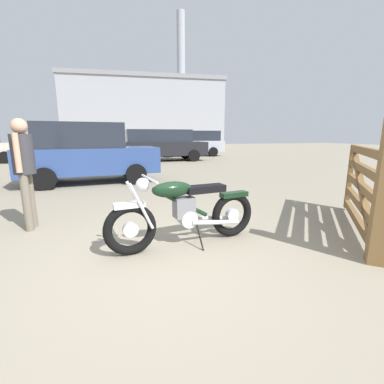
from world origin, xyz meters
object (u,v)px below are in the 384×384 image
object	(u,v)px
timber_gate	(366,188)
pale_sedan_back	(162,144)
dark_sedan_left	(105,144)
bystander	(24,163)
blue_hatchback_right	(191,142)
vintage_motorcycle	(184,212)
red_hatchback_near	(88,152)

from	to	relation	value
timber_gate	pale_sedan_back	distance (m)	12.28
timber_gate	dark_sedan_left	bearing A→B (deg)	54.90
bystander	blue_hatchback_right	size ratio (longest dim) A/B	0.34
vintage_motorcycle	red_hatchback_near	distance (m)	5.67
bystander	blue_hatchback_right	distance (m)	15.22
red_hatchback_near	pale_sedan_back	distance (m)	7.29
vintage_motorcycle	timber_gate	size ratio (longest dim) A/B	1.02
vintage_motorcycle	pale_sedan_back	size ratio (longest dim) A/B	0.44
red_hatchback_near	dark_sedan_left	xyz separation A→B (m)	(0.38, 7.77, 0.00)
red_hatchback_near	pale_sedan_back	xyz separation A→B (m)	(3.49, 6.40, 0.02)
vintage_motorcycle	pale_sedan_back	world-z (taller)	pale_sedan_back
blue_hatchback_right	vintage_motorcycle	bearing A→B (deg)	77.86
dark_sedan_left	vintage_motorcycle	bearing A→B (deg)	-83.21
pale_sedan_back	blue_hatchback_right	size ratio (longest dim) A/B	0.97
dark_sedan_left	pale_sedan_back	distance (m)	3.40
red_hatchback_near	dark_sedan_left	size ratio (longest dim) A/B	1.02
timber_gate	red_hatchback_near	world-z (taller)	red_hatchback_near
pale_sedan_back	blue_hatchback_right	bearing A→B (deg)	49.61
bystander	vintage_motorcycle	bearing A→B (deg)	-26.99
timber_gate	dark_sedan_left	size ratio (longest dim) A/B	0.51
vintage_motorcycle	blue_hatchback_right	xyz separation A→B (m)	(4.60, 14.95, 0.49)
dark_sedan_left	blue_hatchback_right	bearing A→B (deg)	18.61
red_hatchback_near	blue_hatchback_right	size ratio (longest dim) A/B	0.83
dark_sedan_left	blue_hatchback_right	world-z (taller)	dark_sedan_left
vintage_motorcycle	pale_sedan_back	bearing A→B (deg)	-107.37
dark_sedan_left	pale_sedan_back	bearing A→B (deg)	-21.99
timber_gate	pale_sedan_back	size ratio (longest dim) A/B	0.43
red_hatchback_near	dark_sedan_left	world-z (taller)	same
vintage_motorcycle	red_hatchback_near	xyz separation A→B (m)	(-1.52, 5.44, 0.47)
vintage_motorcycle	timber_gate	xyz separation A→B (m)	(2.51, -0.43, 0.25)
vintage_motorcycle	red_hatchback_near	size ratio (longest dim) A/B	0.52
blue_hatchback_right	red_hatchback_near	bearing A→B (deg)	62.19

